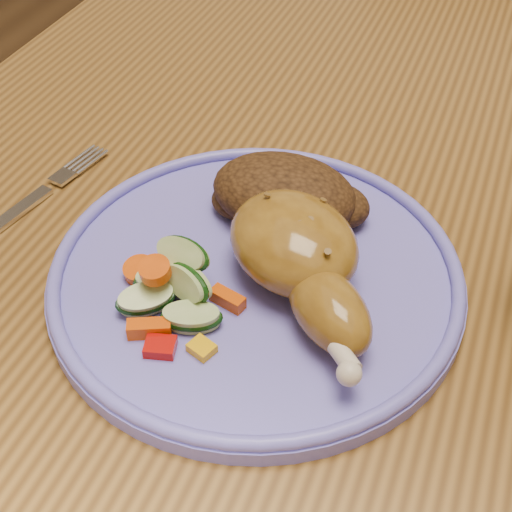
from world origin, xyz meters
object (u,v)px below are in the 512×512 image
chair_far (465,106)px  fork (24,206)px  dining_table (387,287)px  plate (256,277)px

chair_far → fork: (-0.28, -0.73, 0.26)m
dining_table → fork: size_ratio=9.23×
fork → dining_table: bearing=19.9°
dining_table → fork: 0.31m
dining_table → plate: 0.16m
chair_far → fork: size_ratio=6.00×
dining_table → plate: plate is taller
chair_far → fork: bearing=-111.3°
chair_far → fork: 0.82m
chair_far → fork: chair_far is taller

